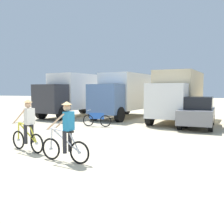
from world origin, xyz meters
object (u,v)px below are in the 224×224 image
Objects in this scene: box_truck_white_box at (125,93)px; bicycle_spare at (97,120)px; box_truck_tan_camper at (178,94)px; sedan_parked at (197,112)px; cyclist_orange_shirt at (28,128)px; box_truck_avon_van at (76,93)px; cyclist_cowboy_hat at (66,134)px.

box_truck_white_box is 5.50m from bicycle_spare.
box_truck_tan_camper is 1.63× the size of sedan_parked.
box_truck_white_box is at bearing 90.61° from cyclist_orange_shirt.
box_truck_white_box is at bearing 89.42° from bicycle_spare.
box_truck_avon_van is at bearing 110.08° from cyclist_orange_shirt.
cyclist_orange_shirt is at bearing 160.16° from cyclist_cowboy_hat.
box_truck_white_box is 3.87× the size of cyclist_cowboy_hat.
box_truck_tan_camper is at bearing 69.20° from cyclist_orange_shirt.
box_truck_tan_camper is (4.09, -1.22, 0.00)m from box_truck_white_box.
sedan_parked is at bearing 16.37° from bicycle_spare.
cyclist_cowboy_hat is at bearing -111.41° from sedan_parked.
box_truck_white_box is at bearing 145.88° from sedan_parked.
box_truck_tan_camper reaches higher than sedan_parked.
box_truck_white_box is at bearing 163.34° from box_truck_tan_camper.
sedan_parked is at bearing -18.11° from box_truck_avon_van.
cyclist_orange_shirt is 6.38m from bicycle_spare.
cyclist_cowboy_hat is 1.05× the size of bicycle_spare.
cyclist_orange_shirt is (4.03, -11.02, -1.03)m from box_truck_avon_van.
cyclist_orange_shirt is at bearing -123.68° from sedan_parked.
box_truck_tan_camper is at bearing -16.66° from box_truck_white_box.
box_truck_tan_camper is (7.99, -0.59, 0.00)m from box_truck_avon_van.
bicycle_spare is (3.85, -4.67, -1.48)m from box_truck_avon_van.
box_truck_tan_camper is 3.83× the size of cyclist_orange_shirt.
box_truck_avon_van is 3.88× the size of cyclist_orange_shirt.
box_truck_avon_van is at bearing 116.91° from cyclist_cowboy_hat.
box_truck_avon_van reaches higher than cyclist_orange_shirt.
box_truck_avon_van is 11.78m from cyclist_orange_shirt.
box_truck_tan_camper is 4.03× the size of bicycle_spare.
box_truck_tan_camper reaches higher than cyclist_cowboy_hat.
box_truck_tan_camper is 11.20m from cyclist_orange_shirt.
cyclist_cowboy_hat is at bearing -63.09° from box_truck_avon_van.
box_truck_avon_van is at bearing 175.75° from box_truck_tan_camper.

